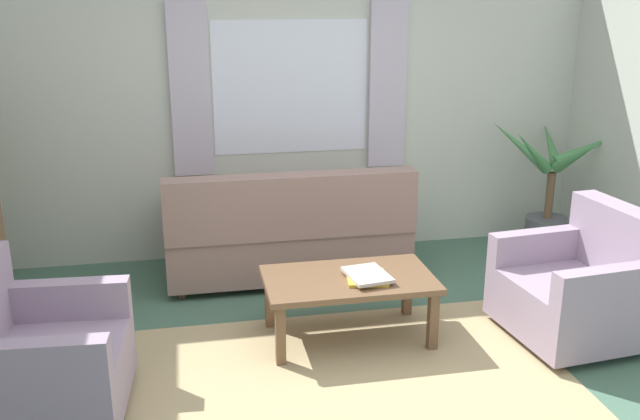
# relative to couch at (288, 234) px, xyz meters

# --- Properties ---
(ground_plane) EXTENTS (6.24, 6.24, 0.00)m
(ground_plane) POSITION_rel_couch_xyz_m (0.14, -1.59, -0.37)
(ground_plane) COLOR #476B56
(wall_back) EXTENTS (5.32, 0.12, 2.60)m
(wall_back) POSITION_rel_couch_xyz_m (0.14, 0.67, 0.93)
(wall_back) COLOR beige
(wall_back) RESTS_ON ground_plane
(window_with_curtains) EXTENTS (1.98, 0.07, 1.40)m
(window_with_curtains) POSITION_rel_couch_xyz_m (0.14, 0.59, 1.08)
(window_with_curtains) COLOR white
(area_rug) EXTENTS (2.60, 1.67, 0.01)m
(area_rug) POSITION_rel_couch_xyz_m (0.14, -1.59, -0.36)
(area_rug) COLOR tan
(area_rug) RESTS_ON ground_plane
(couch) EXTENTS (1.90, 0.82, 0.92)m
(couch) POSITION_rel_couch_xyz_m (0.00, 0.00, 0.00)
(couch) COLOR gray
(couch) RESTS_ON ground_plane
(armchair_left) EXTENTS (0.87, 0.89, 0.88)m
(armchair_left) POSITION_rel_couch_xyz_m (-1.61, -1.68, -0.01)
(armchair_left) COLOR #998499
(armchair_left) RESTS_ON ground_plane
(armchair_right) EXTENTS (0.90, 0.92, 0.88)m
(armchair_right) POSITION_rel_couch_xyz_m (1.74, -1.38, -0.01)
(armchair_right) COLOR #998499
(armchair_right) RESTS_ON ground_plane
(coffee_table) EXTENTS (1.10, 0.64, 0.44)m
(coffee_table) POSITION_rel_couch_xyz_m (0.23, -1.11, 0.01)
(coffee_table) COLOR brown
(coffee_table) RESTS_ON ground_plane
(book_stack_on_table) EXTENTS (0.29, 0.35, 0.04)m
(book_stack_on_table) POSITION_rel_couch_xyz_m (0.34, -1.17, 0.09)
(book_stack_on_table) COLOR gold
(book_stack_on_table) RESTS_ON coffee_table
(potted_plant) EXTENTS (1.16, 1.09, 1.19)m
(potted_plant) POSITION_rel_couch_xyz_m (2.33, 0.14, 0.11)
(potted_plant) COLOR #56565B
(potted_plant) RESTS_ON ground_plane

